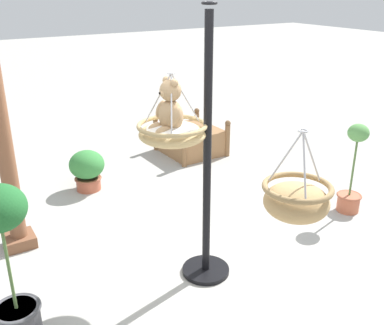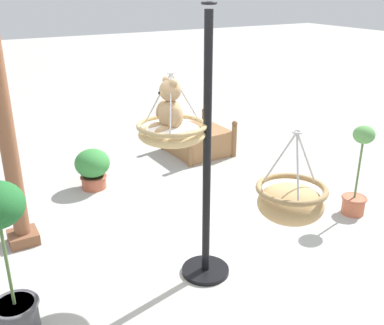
% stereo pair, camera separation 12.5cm
% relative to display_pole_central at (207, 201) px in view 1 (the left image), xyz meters
% --- Properties ---
extents(ground_plane, '(40.00, 40.00, 0.00)m').
position_rel_display_pole_central_xyz_m(ground_plane, '(0.12, -0.05, -0.74)').
color(ground_plane, '#ADAAA3').
extents(display_pole_central, '(0.44, 0.44, 2.40)m').
position_rel_display_pole_central_xyz_m(display_pole_central, '(0.00, 0.00, 0.00)').
color(display_pole_central, black).
rests_on(display_pole_central, ground).
extents(hanging_basket_with_teddy, '(0.58, 0.58, 0.59)m').
position_rel_display_pole_central_xyz_m(hanging_basket_with_teddy, '(0.15, 0.25, 0.64)').
color(hanging_basket_with_teddy, tan).
extents(teddy_bear, '(0.31, 0.27, 0.45)m').
position_rel_display_pole_central_xyz_m(teddy_bear, '(0.15, 0.27, 0.83)').
color(teddy_bear, tan).
extents(hanging_basket_left_high, '(0.43, 0.43, 0.58)m').
position_rel_display_pole_central_xyz_m(hanging_basket_left_high, '(-1.18, 0.12, 0.56)').
color(hanging_basket_left_high, tan).
extents(greenhouse_pillar_right, '(0.31, 0.31, 2.78)m').
position_rel_display_pole_central_xyz_m(greenhouse_pillar_right, '(1.38, 1.39, 0.60)').
color(greenhouse_pillar_right, brown).
rests_on(greenhouse_pillar_right, ground).
extents(wooden_planter_box, '(0.96, 0.91, 0.57)m').
position_rel_display_pole_central_xyz_m(wooden_planter_box, '(2.77, -1.52, -0.52)').
color(wooden_planter_box, '#9E7047').
rests_on(wooden_planter_box, ground).
extents(potted_plant_fern_front, '(0.29, 0.29, 1.07)m').
position_rel_display_pole_central_xyz_m(potted_plant_fern_front, '(0.14, -2.10, -0.28)').
color(potted_plant_fern_front, '#BC6042').
rests_on(potted_plant_fern_front, ground).
extents(potted_plant_tall_leafy, '(0.45, 0.45, 0.53)m').
position_rel_display_pole_central_xyz_m(potted_plant_tall_leafy, '(2.31, 0.33, -0.45)').
color(potted_plant_tall_leafy, '#AD563D').
rests_on(potted_plant_tall_leafy, ground).
extents(potted_plant_small_succulent, '(0.39, 0.39, 1.28)m').
position_rel_display_pole_central_xyz_m(potted_plant_small_succulent, '(0.04, 1.66, -0.03)').
color(potted_plant_small_succulent, '#4C4C51').
rests_on(potted_plant_small_succulent, ground).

